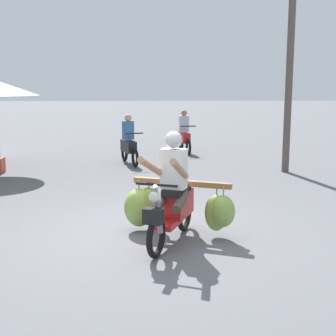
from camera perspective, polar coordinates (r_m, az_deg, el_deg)
ground_plane at (r=7.04m, az=-2.64°, el=-8.17°), size 120.00×120.00×0.00m
motorbike_main_loaded at (r=6.84m, az=0.33°, el=-4.26°), size 1.71×1.75×1.58m
motorbike_distant_ahead_left at (r=13.26m, az=-4.81°, el=2.95°), size 0.68×1.57×1.40m
motorbike_distant_ahead_right at (r=15.46m, az=1.97°, el=3.99°), size 0.52×1.62×1.40m
utility_pole at (r=12.27m, az=14.69°, el=14.00°), size 0.18×0.18×6.22m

